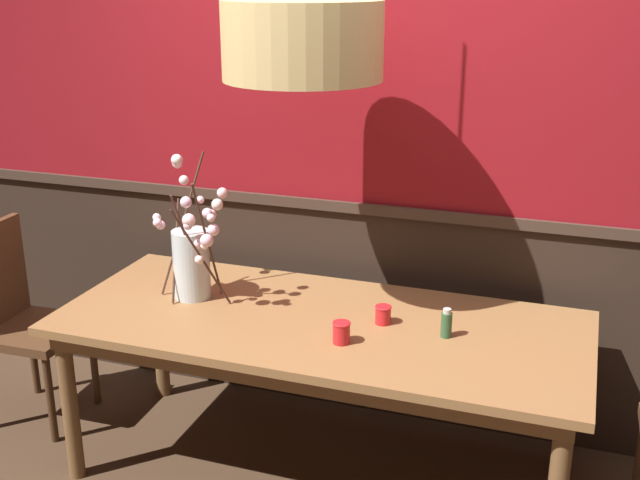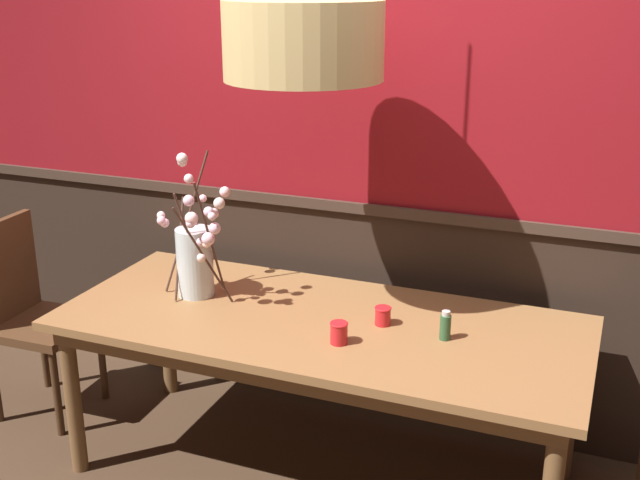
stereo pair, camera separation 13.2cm
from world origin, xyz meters
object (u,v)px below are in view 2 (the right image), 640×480
Objects in this scene: chair_head_west_end at (29,308)px; candle_holder_nearer_center at (383,316)px; condiment_bottle at (445,326)px; vase_with_blossoms at (195,257)px; chair_far_side_right at (445,299)px; candle_holder_nearer_edge at (339,333)px; pendant_lamp at (303,41)px; dining_table at (320,336)px; chair_far_side_left at (323,281)px.

chair_head_west_end reaches higher than candle_holder_nearer_center.
chair_head_west_end is 8.22× the size of condiment_bottle.
chair_head_west_end is 1.00m from vase_with_blossoms.
chair_head_west_end reaches higher than chair_far_side_right.
condiment_bottle reaches higher than candle_holder_nearer_edge.
chair_head_west_end is at bearing -177.64° from pendant_lamp.
pendant_lamp is (-0.42, -0.83, 1.32)m from chair_far_side_right.
condiment_bottle is (1.12, -0.03, -0.13)m from vase_with_blossoms.
candle_holder_nearer_center is (1.78, 0.06, 0.24)m from chair_head_west_end.
vase_with_blossoms is 7.23× the size of candle_holder_nearer_edge.
candle_holder_nearer_center is at bearing 171.82° from condiment_bottle.
dining_table is at bearing -110.52° from chair_far_side_right.
pendant_lamp reaches higher than chair_far_side_left.
pendant_lamp is (-0.24, 0.23, 1.07)m from candle_holder_nearer_edge.
chair_far_side_right is at bearing 63.34° from pendant_lamp.
chair_far_side_right is 0.87× the size of pendant_lamp.
chair_far_side_left reaches higher than candle_holder_nearer_edge.
condiment_bottle is (0.19, -0.87, 0.26)m from chair_far_side_right.
vase_with_blossoms is at bearing 176.47° from dining_table.
chair_head_west_end is at bearing -177.10° from vase_with_blossoms.
vase_with_blossoms is 1.07m from pendant_lamp.
vase_with_blossoms reaches higher than dining_table.
candle_holder_nearer_center is at bearing 0.71° from vase_with_blossoms.
candle_holder_nearer_edge is 0.08× the size of pendant_lamp.
chair_head_west_end is at bearing -178.15° from candle_holder_nearer_center.
chair_far_side_left is at bearing 73.30° from vase_with_blossoms.
chair_far_side_left is 10.62× the size of candle_holder_nearer_edge.
dining_table is 1.20m from pendant_lamp.
candle_holder_nearer_edge is (0.75, -0.22, -0.14)m from vase_with_blossoms.
condiment_bottle is (0.27, -0.04, 0.02)m from candle_holder_nearer_center.
condiment_bottle is at bearing -3.76° from pendant_lamp.
vase_with_blossoms reaches higher than candle_holder_nearer_edge.
chair_head_west_end is at bearing -142.51° from chair_far_side_left.
dining_table is at bearing -29.55° from pendant_lamp.
chair_far_side_right is at bearing 42.13° from vase_with_blossoms.
pendant_lamp reaches higher than candle_holder_nearer_edge.
pendant_lamp is (1.44, 0.06, 1.31)m from chair_head_west_end.
candle_holder_nearer_edge is at bearing -115.14° from candle_holder_nearer_center.
chair_far_side_right is 0.98× the size of chair_head_west_end.
candle_holder_nearer_center is 0.07× the size of pendant_lamp.
pendant_lamp is (0.26, -0.85, 1.33)m from chair_far_side_left.
chair_far_side_right is 1.52× the size of vase_with_blossoms.
chair_far_side_right is 10.96× the size of candle_holder_nearer_edge.
dining_table is 1.53m from chair_head_west_end.
candle_holder_nearer_edge is at bearing -99.62° from chair_far_side_right.
vase_with_blossoms is (0.93, 0.05, 0.38)m from chair_head_west_end.
chair_head_west_end is at bearing -179.46° from condiment_bottle.
chair_far_side_left is at bearing 110.87° from dining_table.
candle_holder_nearer_center is at bearing -0.30° from pendant_lamp.
candle_holder_nearer_edge is 0.73× the size of condiment_bottle.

